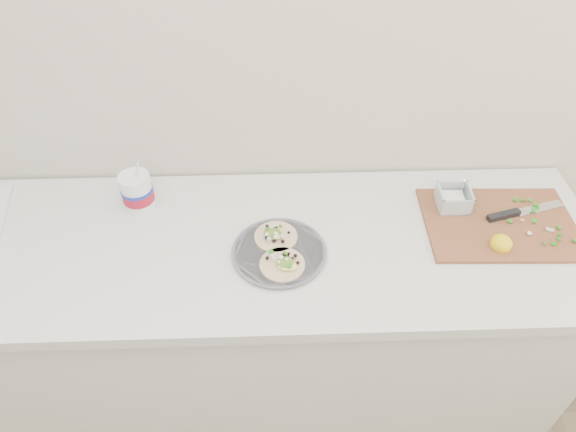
{
  "coord_description": "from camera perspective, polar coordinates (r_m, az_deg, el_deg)",
  "views": [
    {
      "loc": [
        0.22,
        0.34,
        2.03
      ],
      "look_at": [
        0.26,
        1.46,
        0.96
      ],
      "focal_mm": 32.0,
      "sensor_mm": 36.0,
      "label": 1
    }
  ],
  "objects": [
    {
      "name": "cutboard",
      "position": [
        1.74,
        22.18,
        -0.25
      ],
      "size": [
        0.48,
        0.34,
        0.07
      ],
      "rotation": [
        0.0,
        0.0,
        -0.03
      ],
      "color": "brown",
      "rests_on": "counter"
    },
    {
      "name": "taco_plate",
      "position": [
        1.51,
        -1.01,
        -3.81
      ],
      "size": [
        0.28,
        0.28,
        0.04
      ],
      "rotation": [
        0.0,
        0.0,
        -0.12
      ],
      "color": "#5C5D63",
      "rests_on": "counter"
    },
    {
      "name": "counter",
      "position": [
        1.93,
        -7.72,
        -11.84
      ],
      "size": [
        2.44,
        0.66,
        0.9
      ],
      "color": "silver",
      "rests_on": "ground"
    },
    {
      "name": "tub",
      "position": [
        1.7,
        -16.41,
        2.9
      ],
      "size": [
        0.1,
        0.1,
        0.23
      ],
      "rotation": [
        0.0,
        0.0,
        -0.14
      ],
      "color": "white",
      "rests_on": "counter"
    }
  ]
}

